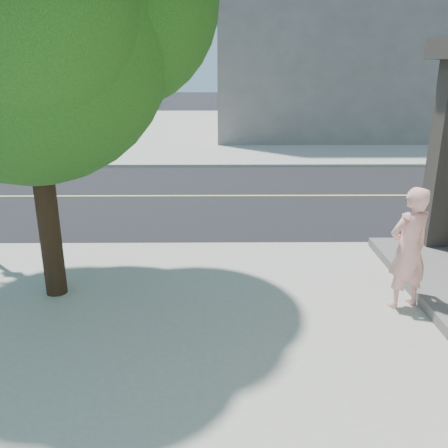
{
  "coord_description": "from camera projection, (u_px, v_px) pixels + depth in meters",
  "views": [
    {
      "loc": [
        5.11,
        -9.95,
        3.88
      ],
      "look_at": [
        5.18,
        -2.21,
        1.3
      ],
      "focal_mm": 37.8,
      "sensor_mm": 36.0,
      "label": 1
    }
  ],
  "objects": [
    {
      "name": "road_ew",
      "position": [
        59.0,
        196.0,
        14.89
      ],
      "size": [
        140.0,
        9.0,
        0.01
      ],
      "primitive_type": "cube",
      "color": "black",
      "rests_on": "ground"
    },
    {
      "name": "sidewalk_ne",
      "position": [
        347.0,
        128.0,
        31.11
      ],
      "size": [
        29.0,
        25.0,
        0.12
      ],
      "primitive_type": "cube",
      "color": "#A4A394",
      "rests_on": "ground"
    },
    {
      "name": "filler_ne",
      "position": [
        362.0,
        12.0,
        29.36
      ],
      "size": [
        18.0,
        16.0,
        14.0
      ],
      "primitive_type": "cube",
      "color": "slate",
      "rests_on": "sidewalk_ne"
    },
    {
      "name": "man_on_phone",
      "position": [
        409.0,
        249.0,
        7.51
      ],
      "size": [
        0.86,
        0.71,
        2.02
      ],
      "primitive_type": "imported",
      "rotation": [
        0.0,
        0.0,
        3.5
      ],
      "color": "#FBABA2",
      "rests_on": "sidewalk_se"
    },
    {
      "name": "street_tree",
      "position": [
        30.0,
        1.0,
        6.82
      ],
      "size": [
        5.44,
        4.95,
        7.23
      ],
      "rotation": [
        0.0,
        0.0,
        0.37
      ],
      "color": "black",
      "rests_on": "sidewalk_se"
    }
  ]
}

